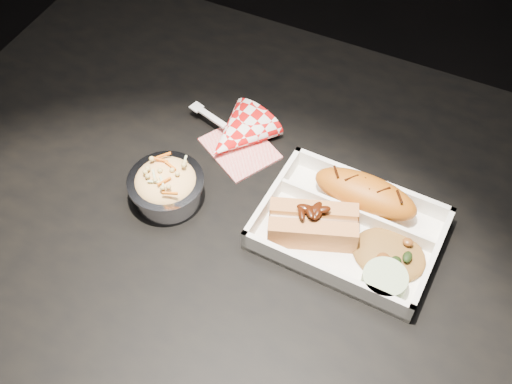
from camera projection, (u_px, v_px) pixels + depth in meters
dining_table at (275, 242)px, 1.02m from camera, size 1.20×0.80×0.75m
food_tray at (349, 231)px, 0.91m from camera, size 0.26×0.19×0.04m
fried_pastry at (365, 194)px, 0.92m from camera, size 0.16×0.07×0.05m
hotdog at (313, 223)px, 0.89m from camera, size 0.14×0.10×0.06m
fried_rice_mound at (390, 250)px, 0.88m from camera, size 0.11×0.09×0.03m
cupcake_liner at (384, 282)px, 0.85m from camera, size 0.06×0.06×0.03m
foil_coleslaw_cup at (166, 185)px, 0.94m from camera, size 0.11×0.11×0.07m
napkin_fork at (237, 136)px, 1.02m from camera, size 0.18×0.14×0.10m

